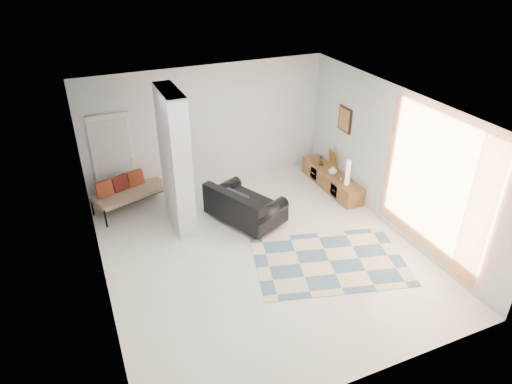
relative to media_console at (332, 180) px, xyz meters
name	(u,v)px	position (x,y,z in m)	size (l,w,h in m)	color
floor	(262,254)	(-2.52, -1.70, -0.20)	(6.00, 6.00, 0.00)	silver
ceiling	(263,109)	(-2.52, -1.70, 2.60)	(6.00, 6.00, 0.00)	white
wall_back	(208,128)	(-2.52, 1.30, 1.20)	(6.00, 6.00, 0.00)	silver
wall_front	(366,302)	(-2.52, -4.70, 1.20)	(6.00, 6.00, 0.00)	silver
wall_left	(94,223)	(-5.27, -1.70, 1.20)	(6.00, 6.00, 0.00)	silver
wall_right	(394,161)	(0.23, -1.70, 1.20)	(6.00, 6.00, 0.00)	silver
partition_column	(175,162)	(-3.62, -0.10, 1.20)	(0.35, 1.20, 2.80)	silver
hallway_door	(114,160)	(-4.62, 1.26, 0.82)	(0.85, 0.06, 2.04)	white
curtain	(434,186)	(0.15, -2.85, 1.25)	(2.55, 2.55, 0.00)	#FD8E42
wall_art	(345,119)	(0.20, 0.00, 1.45)	(0.04, 0.45, 0.55)	#37190F
media_console	(332,180)	(0.00, 0.00, 0.00)	(0.45, 2.03, 0.80)	brown
loveseat	(243,206)	(-2.42, -0.53, 0.15)	(1.48, 1.80, 0.76)	silver
daybed	(129,191)	(-4.46, 0.91, 0.22)	(1.66, 1.10, 0.77)	black
area_rug	(329,261)	(-1.48, -2.38, -0.20)	(2.68, 1.79, 0.01)	beige
cylinder_lamp	(348,173)	(-0.02, -0.63, 0.48)	(0.10, 0.10, 0.57)	beige
bronze_figurine	(321,160)	(-0.05, 0.43, 0.32)	(0.12, 0.12, 0.25)	#342017
vase	(333,170)	(-0.05, -0.08, 0.30)	(0.20, 0.20, 0.20)	white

